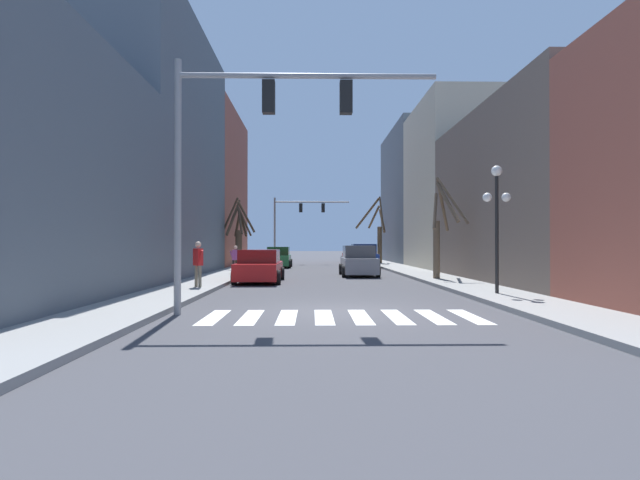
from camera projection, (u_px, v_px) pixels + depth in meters
ground_plane at (340, 311)px, 13.28m from camera, size 240.00×240.00×0.00m
sidewalk_left at (129, 309)px, 13.18m from camera, size 2.35×90.00×0.15m
sidewalk_right at (548, 308)px, 13.38m from camera, size 2.35×90.00×0.15m
building_row_left at (156, 172)px, 28.82m from camera, size 6.00×39.75×13.69m
building_row_right at (468, 192)px, 33.40m from camera, size 6.00×46.49×12.58m
crosswalk_stripes at (342, 317)px, 12.26m from camera, size 6.75×2.60×0.01m
traffic_signal_near at (252, 130)px, 12.75m from camera, size 6.71×0.28×6.51m
traffic_signal_far at (297, 216)px, 46.49m from camera, size 7.04×0.28×6.16m
street_lamp_right_corner at (497, 203)px, 16.74m from camera, size 0.95×0.36×4.29m
car_parked_left_mid at (359, 262)px, 28.31m from camera, size 2.06×4.50×1.73m
car_parked_right_mid at (260, 267)px, 23.65m from camera, size 2.17×4.89×1.54m
car_parked_left_near at (352, 255)px, 48.89m from camera, size 2.04×4.39×1.57m
car_parked_left_far at (279, 258)px, 38.53m from camera, size 2.02×4.11×1.60m
car_at_intersection at (358, 256)px, 43.53m from camera, size 1.97×4.36×1.60m
car_driving_away_lane at (364, 257)px, 37.97m from camera, size 2.13×4.12×1.82m
pedestrian_waiting_at_curb at (198, 260)px, 19.11m from camera, size 0.55×0.63×1.75m
pedestrian_near_right_corner at (236, 257)px, 28.35m from camera, size 0.68×0.22×1.57m
street_tree_left_mid at (378, 232)px, 44.02m from camera, size 2.77×3.53×5.86m
street_tree_right_far at (440, 229)px, 23.96m from camera, size 1.59×3.09×4.91m
street_tree_left_far at (238, 235)px, 34.17m from camera, size 2.32×1.69×4.89m
street_tree_left_near at (239, 238)px, 34.73m from camera, size 1.38×2.46×4.76m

